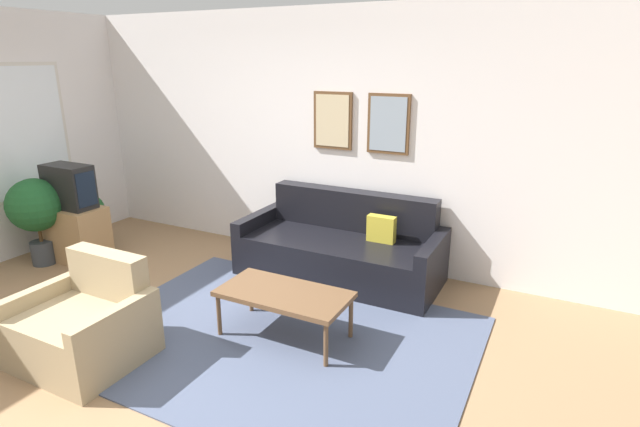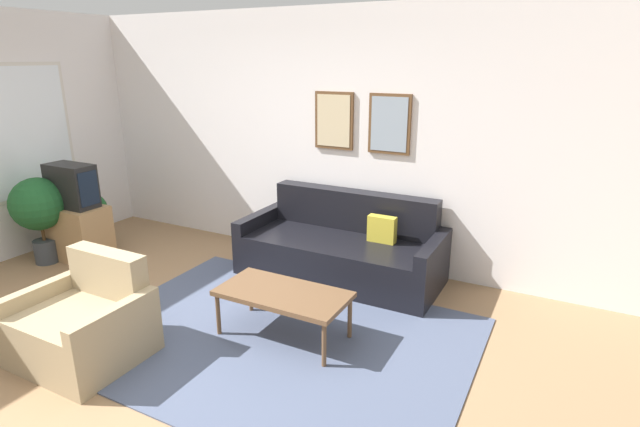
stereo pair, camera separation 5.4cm
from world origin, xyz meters
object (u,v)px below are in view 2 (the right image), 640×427
at_px(couch, 342,249).
at_px(armchair, 85,325).
at_px(coffee_table, 283,296).
at_px(tv, 72,186).
at_px(potted_plant_tall, 39,208).

xyz_separation_m(couch, armchair, (-1.09, -2.24, -0.03)).
relative_size(coffee_table, armchair, 1.19).
xyz_separation_m(coffee_table, tv, (-2.92, 0.36, 0.48)).
height_order(armchair, potted_plant_tall, potted_plant_tall).
height_order(couch, tv, tv).
bearing_deg(tv, armchair, -36.55).
height_order(coffee_table, tv, tv).
bearing_deg(couch, tv, -161.45).
height_order(tv, potted_plant_tall, tv).
relative_size(couch, potted_plant_tall, 2.13).
distance_m(couch, potted_plant_tall, 3.32).
bearing_deg(armchair, coffee_table, 39.35).
bearing_deg(couch, coffee_table, -85.95).
bearing_deg(potted_plant_tall, coffee_table, -1.76).
xyz_separation_m(couch, potted_plant_tall, (-3.07, -1.21, 0.34)).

